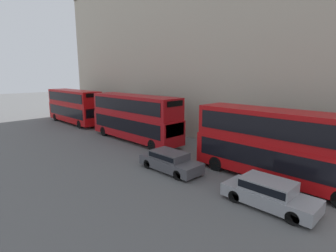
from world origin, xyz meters
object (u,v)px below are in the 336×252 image
object	(u,v)px
bus_leading	(280,143)
bus_third_in_queue	(74,105)
bus_second_in_queue	(134,116)
pedestrian	(114,121)
car_dark_sedan	(269,192)
car_hatchback	(170,161)

from	to	relation	value
bus_leading	bus_third_in_queue	size ratio (longest dim) A/B	1.00
bus_second_in_queue	pedestrian	distance (m)	8.17
car_dark_sedan	bus_leading	bearing A→B (deg)	16.61
bus_second_in_queue	car_dark_sedan	distance (m)	15.69
car_dark_sedan	car_hatchback	world-z (taller)	car_dark_sedan
car_dark_sedan	pedestrian	bearing A→B (deg)	75.44
bus_leading	pedestrian	size ratio (longest dim) A/B	6.64
car_hatchback	bus_leading	bearing A→B (deg)	-60.04
bus_second_in_queue	bus_third_in_queue	size ratio (longest dim) A/B	1.05
bus_leading	car_hatchback	world-z (taller)	bus_leading
bus_third_in_queue	car_hatchback	xyz separation A→B (m)	(-3.40, -21.44, -1.72)
bus_leading	car_hatchback	distance (m)	7.02
bus_third_in_queue	car_dark_sedan	xyz separation A→B (m)	(-3.40, -28.35, -1.69)
bus_leading	car_dark_sedan	distance (m)	3.93
car_dark_sedan	car_hatchback	xyz separation A→B (m)	(0.00, 6.91, -0.02)
car_dark_sedan	car_hatchback	distance (m)	6.91
bus_second_in_queue	car_dark_sedan	xyz separation A→B (m)	(-3.40, -15.22, -1.74)
car_hatchback	pedestrian	world-z (taller)	pedestrian
car_dark_sedan	pedestrian	size ratio (longest dim) A/B	2.83
bus_leading	pedestrian	bearing A→B (deg)	83.39
bus_second_in_queue	car_dark_sedan	size ratio (longest dim) A/B	2.46
pedestrian	car_hatchback	bearing A→B (deg)	-110.45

